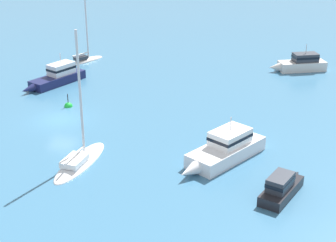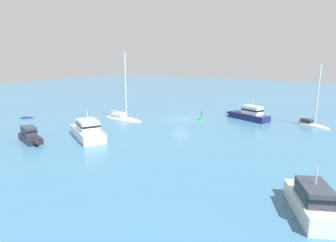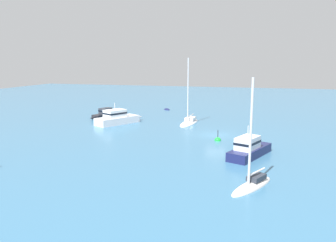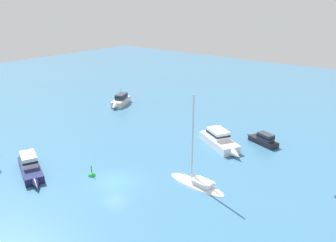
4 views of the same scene
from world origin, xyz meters
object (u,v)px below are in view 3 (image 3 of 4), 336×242
Objects in this scene: skiff at (167,110)px; powerboat at (104,114)px; powerboat_1 at (250,148)px; channel_buoy at (218,140)px; yacht at (252,183)px; powerboat_2 at (118,118)px; sailboat at (189,122)px.

skiff is 0.42× the size of powerboat.
powerboat_1 is 4.74× the size of channel_buoy.
channel_buoy is (20.22, -11.08, -0.65)m from powerboat.
powerboat is 0.68× the size of powerboat_1.
powerboat_1 is at bearing -55.96° from channel_buoy.
channel_buoy is (12.75, -22.98, 0.01)m from skiff.
skiff is 26.28m from channel_buoy.
powerboat_2 is at bearing -108.87° from yacht.
yacht is at bearing 26.66° from sailboat.
powerboat_1 is at bearing -149.42° from yacht.
powerboat is 6.04m from powerboat_2.
powerboat is at bearing 151.28° from channel_buoy.
sailboat is (7.10, -12.74, 0.20)m from skiff.
powerboat_1 is 7.02m from channel_buoy.
skiff is at bearing -146.54° from sailboat.
channel_buoy is at bearing -135.48° from yacht.
yacht is (10.03, -24.40, 0.05)m from sailboat.
skiff is 16.37m from powerboat_2.
powerboat_1 is 0.96× the size of powerboat_2.
sailboat reaches higher than channel_buoy.
channel_buoy is (15.85, -6.92, -0.85)m from powerboat_2.
sailboat reaches higher than powerboat_2.
powerboat is 14.60m from sailboat.
powerboat_1 is 8.41m from yacht.
yacht reaches higher than powerboat.
sailboat is at bearing -130.33° from yacht.
powerboat_1 is at bearing 35.12° from sailboat.
sailboat is at bearing 53.34° from powerboat_1.
yacht is (0.48, -8.38, -0.55)m from powerboat_1.
skiff is at bearing 119.03° from channel_buoy.
sailboat reaches higher than skiff.
powerboat_1 reaches higher than skiff.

